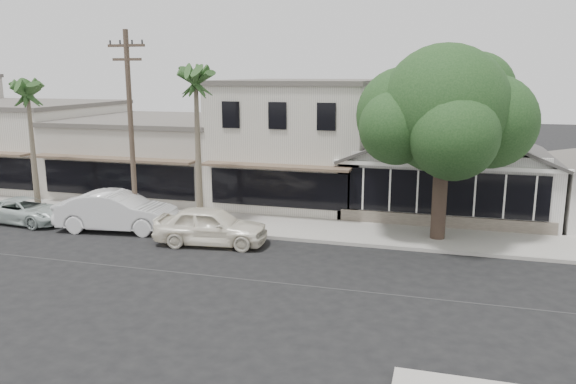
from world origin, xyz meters
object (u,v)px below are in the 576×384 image
(car_2, at_px, (26,211))
(car_1, at_px, (117,211))
(car_0, at_px, (211,226))
(utility_pole, at_px, (131,125))
(shade_tree, at_px, (443,113))

(car_2, bearing_deg, car_1, -84.94)
(car_1, distance_m, car_2, 5.01)
(car_0, distance_m, car_1, 5.07)
(utility_pole, relative_size, car_0, 1.89)
(utility_pole, height_order, car_2, utility_pole)
(car_0, relative_size, car_1, 0.87)
(car_1, xyz_separation_m, shade_tree, (14.12, 2.50, 4.58))
(car_2, height_order, shade_tree, shade_tree)
(car_0, bearing_deg, car_2, 79.00)
(car_0, bearing_deg, shade_tree, -76.56)
(car_1, bearing_deg, shade_tree, -87.19)
(utility_pole, distance_m, shade_tree, 13.80)
(car_0, height_order, car_2, car_0)
(car_1, bearing_deg, car_0, -106.50)
(utility_pole, height_order, car_1, utility_pole)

